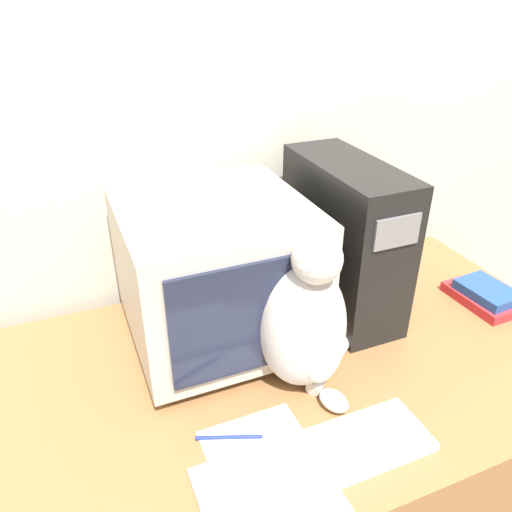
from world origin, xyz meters
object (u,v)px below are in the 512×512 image
Objects in this scene: crt_monitor at (216,272)px; book_stack at (484,295)px; computer_tower at (343,238)px; cat at (305,323)px; keyboard at (317,459)px; pen at (229,437)px.

crt_monitor reaches higher than book_stack.
computer_tower reaches higher than crt_monitor.
computer_tower reaches higher than cat.
book_stack is at bearing -7.20° from cat.
crt_monitor is 1.06× the size of computer_tower.
keyboard is 0.18m from pen.
crt_monitor is at bearing 74.73° from pen.
crt_monitor is at bearing -179.05° from computer_tower.
computer_tower reaches higher than pen.
book_stack is (0.64, 0.08, -0.14)m from cat.
cat is 1.91× the size of book_stack.
computer_tower is 2.04× the size of book_stack.
cat is 3.04× the size of pen.
computer_tower is at bearing 157.40° from book_stack.
book_stack is at bearing 22.90° from keyboard.
keyboard is at bearing -84.31° from crt_monitor.
crt_monitor is 3.42× the size of pen.
keyboard is at bearing -124.72° from computer_tower.
computer_tower reaches higher than keyboard.
computer_tower is (0.37, 0.01, 0.02)m from crt_monitor.
cat is at bearing -172.64° from book_stack.
cat reaches higher than book_stack.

